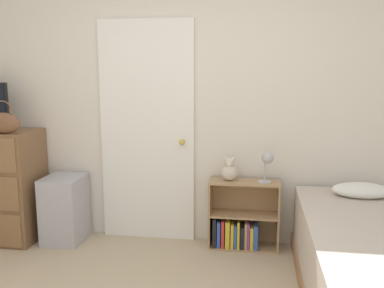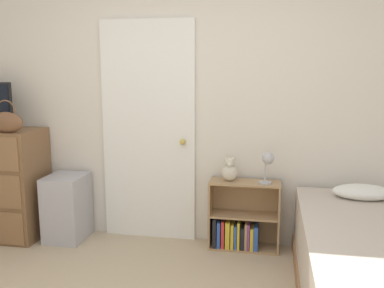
{
  "view_description": "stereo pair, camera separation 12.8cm",
  "coord_description": "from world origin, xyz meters",
  "px_view_note": "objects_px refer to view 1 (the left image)",
  "views": [
    {
      "loc": [
        0.7,
        -1.95,
        1.62
      ],
      "look_at": [
        0.15,
        1.66,
        0.97
      ],
      "focal_mm": 40.0,
      "sensor_mm": 36.0,
      "label": 1
    },
    {
      "loc": [
        0.82,
        -1.93,
        1.62
      ],
      "look_at": [
        0.15,
        1.66,
        0.97
      ],
      "focal_mm": 40.0,
      "sensor_mm": 36.0,
      "label": 2
    }
  ],
  "objects_px": {
    "teddy_bear": "(229,171)",
    "desk_lamp": "(267,161)",
    "handbag": "(3,122)",
    "bed": "(383,267)",
    "storage_bin": "(65,209)",
    "bookshelf": "(240,223)"
  },
  "relations": [
    {
      "from": "desk_lamp",
      "to": "storage_bin",
      "type": "bearing_deg",
      "value": -178.54
    },
    {
      "from": "bed",
      "to": "handbag",
      "type": "bearing_deg",
      "value": 169.55
    },
    {
      "from": "teddy_bear",
      "to": "bed",
      "type": "relative_size",
      "value": 0.11
    },
    {
      "from": "bed",
      "to": "teddy_bear",
      "type": "bearing_deg",
      "value": 142.12
    },
    {
      "from": "teddy_bear",
      "to": "desk_lamp",
      "type": "xyz_separation_m",
      "value": [
        0.33,
        -0.04,
        0.11
      ]
    },
    {
      "from": "bookshelf",
      "to": "bed",
      "type": "xyz_separation_m",
      "value": [
        0.99,
        -0.86,
        0.06
      ]
    },
    {
      "from": "bookshelf",
      "to": "desk_lamp",
      "type": "bearing_deg",
      "value": -9.99
    },
    {
      "from": "storage_bin",
      "to": "bookshelf",
      "type": "xyz_separation_m",
      "value": [
        1.64,
        0.09,
        -0.08
      ]
    },
    {
      "from": "handbag",
      "to": "bookshelf",
      "type": "relative_size",
      "value": 0.5
    },
    {
      "from": "storage_bin",
      "to": "handbag",
      "type": "bearing_deg",
      "value": -154.57
    },
    {
      "from": "handbag",
      "to": "storage_bin",
      "type": "height_order",
      "value": "handbag"
    },
    {
      "from": "handbag",
      "to": "desk_lamp",
      "type": "relative_size",
      "value": 1.12
    },
    {
      "from": "desk_lamp",
      "to": "teddy_bear",
      "type": "bearing_deg",
      "value": 173.54
    },
    {
      "from": "handbag",
      "to": "bed",
      "type": "bearing_deg",
      "value": -10.45
    },
    {
      "from": "teddy_bear",
      "to": "handbag",
      "type": "bearing_deg",
      "value": -171.61
    },
    {
      "from": "storage_bin",
      "to": "bed",
      "type": "xyz_separation_m",
      "value": [
        2.63,
        -0.77,
        -0.02
      ]
    },
    {
      "from": "teddy_bear",
      "to": "storage_bin",
      "type": "bearing_deg",
      "value": -176.82
    },
    {
      "from": "handbag",
      "to": "desk_lamp",
      "type": "height_order",
      "value": "handbag"
    },
    {
      "from": "handbag",
      "to": "bed",
      "type": "relative_size",
      "value": 0.16
    },
    {
      "from": "bookshelf",
      "to": "desk_lamp",
      "type": "relative_size",
      "value": 2.23
    },
    {
      "from": "bookshelf",
      "to": "desk_lamp",
      "type": "xyz_separation_m",
      "value": [
        0.23,
        -0.04,
        0.59
      ]
    },
    {
      "from": "storage_bin",
      "to": "bed",
      "type": "bearing_deg",
      "value": -16.29
    }
  ]
}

